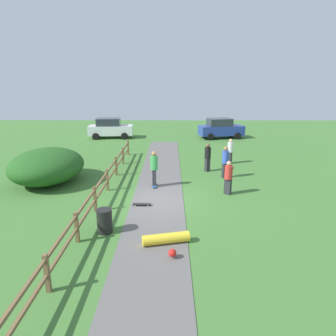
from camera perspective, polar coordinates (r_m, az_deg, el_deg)
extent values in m
plane|color=#427533|center=(14.24, -1.94, -6.03)|extent=(60.00, 60.00, 0.00)
cube|color=#605E5B|center=(14.24, -1.94, -5.99)|extent=(2.40, 28.00, 0.02)
cube|color=brown|center=(8.89, -21.82, -17.93)|extent=(0.12, 0.12, 1.10)
cube|color=brown|center=(10.97, -16.81, -10.64)|extent=(0.12, 0.12, 1.10)
cube|color=brown|center=(13.23, -13.59, -5.71)|extent=(0.12, 0.12, 1.10)
cube|color=brown|center=(15.58, -11.36, -2.23)|extent=(0.12, 0.12, 1.10)
cube|color=brown|center=(18.00, -9.73, 0.33)|extent=(0.12, 0.12, 1.10)
cube|color=brown|center=(20.45, -8.49, 2.28)|extent=(0.12, 0.12, 1.10)
cube|color=brown|center=(22.93, -7.51, 3.81)|extent=(0.12, 0.12, 1.10)
cube|color=brown|center=(14.41, -12.37, -4.01)|extent=(0.08, 18.00, 0.09)
cube|color=brown|center=(14.27, -12.48, -2.31)|extent=(0.08, 18.00, 0.09)
ellipsoid|color=#23561E|center=(17.69, -21.82, 0.38)|extent=(3.84, 4.61, 1.85)
cylinder|color=black|center=(11.42, -11.85, -9.73)|extent=(0.56, 0.56, 0.90)
cube|color=#265999|center=(15.95, -2.58, -3.22)|extent=(0.24, 0.81, 0.02)
cylinder|color=silver|center=(16.23, -2.84, -3.04)|extent=(0.03, 0.06, 0.06)
cylinder|color=silver|center=(16.23, -2.31, -3.03)|extent=(0.03, 0.06, 0.06)
cylinder|color=silver|center=(15.70, -2.86, -3.70)|extent=(0.03, 0.06, 0.06)
cylinder|color=silver|center=(15.70, -2.31, -3.70)|extent=(0.03, 0.06, 0.06)
cube|color=#2D2D33|center=(15.81, -2.60, -1.73)|extent=(0.22, 0.33, 0.85)
cylinder|color=green|center=(15.60, -2.64, 0.99)|extent=(0.40, 0.40, 0.71)
sphere|color=#9E704C|center=(15.48, -2.66, 2.71)|extent=(0.25, 0.25, 0.25)
cylinder|color=yellow|center=(10.57, -0.37, -13.13)|extent=(1.65, 0.72, 0.36)
sphere|color=red|center=(9.79, 0.84, -15.70)|extent=(0.26, 0.26, 0.26)
cube|color=black|center=(13.59, -4.95, -6.79)|extent=(0.80, 0.21, 0.02)
cylinder|color=silver|center=(13.65, -3.74, -6.85)|extent=(0.06, 0.03, 0.06)
cylinder|color=silver|center=(13.51, -3.79, -7.10)|extent=(0.06, 0.03, 0.06)
cylinder|color=silver|center=(13.70, -6.09, -6.81)|extent=(0.06, 0.03, 0.06)
cylinder|color=silver|center=(13.57, -6.17, -7.05)|extent=(0.06, 0.03, 0.06)
cube|color=#2D2D33|center=(15.10, 11.19, -3.43)|extent=(0.38, 0.35, 0.79)
cylinder|color=red|center=(14.88, 11.34, -0.81)|extent=(0.53, 0.53, 0.66)
sphere|color=tan|center=(14.76, 11.43, 0.85)|extent=(0.24, 0.24, 0.24)
cube|color=#2D2D33|center=(18.75, 7.41, 0.62)|extent=(0.37, 0.37, 0.81)
cylinder|color=black|center=(18.57, 7.49, 2.84)|extent=(0.54, 0.54, 0.68)
sphere|color=brown|center=(18.47, 7.54, 4.23)|extent=(0.24, 0.24, 0.24)
cube|color=#2D2D33|center=(20.81, 11.57, 1.92)|extent=(0.34, 0.38, 0.78)
cylinder|color=white|center=(20.65, 11.69, 3.86)|extent=(0.52, 0.52, 0.65)
sphere|color=beige|center=(20.56, 11.76, 5.07)|extent=(0.24, 0.24, 0.24)
cube|color=#2D2D33|center=(17.63, 10.65, -0.45)|extent=(0.38, 0.32, 0.86)
cylinder|color=blue|center=(17.43, 10.78, 2.03)|extent=(0.51, 0.51, 0.72)
sphere|color=#9E704C|center=(17.32, 10.86, 3.59)|extent=(0.26, 0.26, 0.26)
cube|color=#283D99|center=(29.98, 9.97, 7.01)|extent=(4.45, 2.47, 0.90)
cube|color=#2D333D|center=(29.80, 9.68, 8.52)|extent=(2.46, 1.95, 0.70)
cylinder|color=black|center=(31.34, 11.71, 6.47)|extent=(0.67, 0.36, 0.64)
cylinder|color=black|center=(29.74, 12.97, 5.89)|extent=(0.67, 0.36, 0.64)
cylinder|color=black|center=(30.44, 6.96, 6.41)|extent=(0.67, 0.36, 0.64)
cylinder|color=black|center=(28.79, 8.00, 5.82)|extent=(0.67, 0.36, 0.64)
cube|color=silver|center=(30.15, -10.69, 7.02)|extent=(4.32, 2.01, 0.90)
cube|color=#2D333D|center=(30.07, -11.15, 8.52)|extent=(2.31, 1.72, 0.70)
cylinder|color=black|center=(30.96, -7.96, 6.53)|extent=(0.66, 0.29, 0.64)
cylinder|color=black|center=(29.23, -8.20, 5.96)|extent=(0.66, 0.29, 0.64)
cylinder|color=black|center=(31.27, -12.93, 6.38)|extent=(0.66, 0.29, 0.64)
cylinder|color=black|center=(29.56, -13.45, 5.80)|extent=(0.66, 0.29, 0.64)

